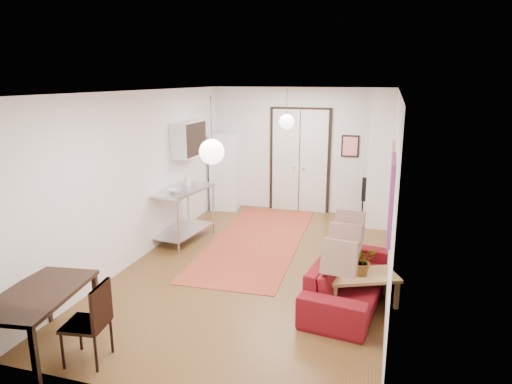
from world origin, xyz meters
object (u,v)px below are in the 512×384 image
(dining_table, at_px, (39,299))
(dining_chair_near, at_px, (90,313))
(coffee_table, at_px, (361,278))
(black_side_chair, at_px, (374,194))
(sofa, at_px, (350,279))
(dining_chair_far, at_px, (90,313))
(fridge, at_px, (225,172))
(kitchen_counter, at_px, (183,206))

(dining_table, relative_size, dining_chair_near, 1.56)
(coffee_table, bearing_deg, black_side_chair, 90.00)
(dining_table, bearing_deg, sofa, 35.14)
(dining_chair_far, bearing_deg, dining_table, -88.95)
(dining_table, height_order, dining_chair_near, dining_chair_near)
(dining_chair_far, bearing_deg, dining_chair_near, 0.00)
(sofa, relative_size, fridge, 1.22)
(coffee_table, height_order, dining_chair_far, dining_chair_far)
(coffee_table, relative_size, fridge, 0.62)
(fridge, bearing_deg, coffee_table, -57.24)
(dining_table, height_order, black_side_chair, black_side_chair)
(kitchen_counter, xyz_separation_m, black_side_chair, (3.49, 2.49, -0.11))
(coffee_table, distance_m, black_side_chair, 4.16)
(coffee_table, distance_m, kitchen_counter, 3.88)
(dining_chair_far, bearing_deg, coffee_table, 119.39)
(sofa, xyz_separation_m, black_side_chair, (0.15, 4.09, 0.27))
(dining_table, relative_size, black_side_chair, 1.45)
(sofa, xyz_separation_m, kitchen_counter, (-3.34, 1.59, 0.37))
(fridge, height_order, dining_chair_far, fridge)
(sofa, distance_m, dining_chair_near, 3.49)
(kitchen_counter, distance_m, dining_chair_near, 3.87)
(dining_chair_near, bearing_deg, coffee_table, 119.39)
(fridge, bearing_deg, black_side_chair, -6.41)
(kitchen_counter, bearing_deg, fridge, 98.24)
(dining_chair_near, bearing_deg, fridge, 178.36)
(fridge, distance_m, dining_table, 6.30)
(sofa, xyz_separation_m, fridge, (-3.35, 3.99, 0.59))
(dining_chair_far, relative_size, black_side_chair, 0.93)
(dining_chair_near, xyz_separation_m, black_side_chair, (2.83, 6.30, 0.05))
(dining_chair_near, relative_size, dining_chair_far, 1.00)
(kitchen_counter, xyz_separation_m, dining_table, (0.06, -3.90, -0.03))
(sofa, distance_m, black_side_chair, 4.10)
(sofa, relative_size, dining_chair_far, 2.38)
(kitchen_counter, bearing_deg, sofa, -17.50)
(fridge, distance_m, dining_chair_far, 6.25)
(sofa, xyz_separation_m, coffee_table, (0.15, -0.07, 0.06))
(kitchen_counter, distance_m, black_side_chair, 4.29)
(fridge, relative_size, dining_chair_far, 1.95)
(black_side_chair, bearing_deg, dining_chair_near, 74.77)
(dining_chair_far, bearing_deg, sofa, 121.80)
(dining_chair_near, xyz_separation_m, dining_chair_far, (0.00, 0.00, 0.00))
(sofa, distance_m, coffee_table, 0.18)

